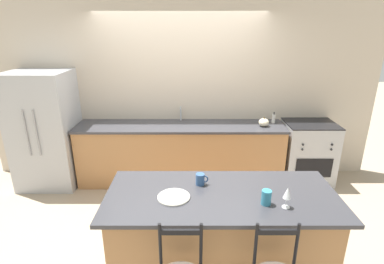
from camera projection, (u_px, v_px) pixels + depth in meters
name	position (u px, v px, depth m)	size (l,w,h in m)	color
ground_plane	(180.00, 191.00, 4.41)	(18.00, 18.00, 0.00)	tan
wall_back	(181.00, 91.00, 4.60)	(6.00, 0.07, 2.70)	beige
back_counter	(181.00, 153.00, 4.60)	(3.09, 0.67, 0.91)	#A87547
sink_faucet	(181.00, 112.00, 4.59)	(0.02, 0.13, 0.22)	#ADAFB5
kitchen_island	(220.00, 240.00, 2.70)	(1.97, 0.85, 0.96)	#A87547
refrigerator	(46.00, 130.00, 4.41)	(0.84, 0.76, 1.71)	#ADAFB5
oven_range	(307.00, 152.00, 4.59)	(0.74, 0.62, 0.94)	#ADAFB5
dinner_plate	(174.00, 197.00, 2.48)	(0.27, 0.27, 0.02)	beige
wine_glass	(288.00, 193.00, 2.31)	(0.06, 0.06, 0.18)	white
coffee_mug	(201.00, 179.00, 2.68)	(0.11, 0.08, 0.10)	#335689
tumbler_cup	(267.00, 197.00, 2.38)	(0.08, 0.08, 0.12)	teal
pumpkin_decoration	(264.00, 122.00, 4.36)	(0.15, 0.15, 0.14)	beige
soap_bottle	(274.00, 119.00, 4.50)	(0.05, 0.05, 0.17)	silver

